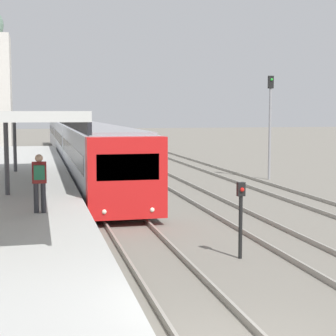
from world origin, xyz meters
name	(u,v)px	position (x,y,z in m)	size (l,w,h in m)	color
platform_canopy	(7,115)	(-3.87, 12.12, 3.72)	(4.00, 19.35, 2.87)	beige
person_on_platform	(39,178)	(-2.85, 8.29, 1.96)	(0.40, 0.40, 1.66)	#2D2D33
train_near	(75,139)	(0.00, 35.72, 1.73)	(2.69, 50.77, 3.12)	red
signal_post_near	(241,212)	(2.23, 5.79, 1.24)	(0.20, 0.21, 2.01)	black
signal_mast_far	(270,116)	(9.89, 21.64, 3.60)	(0.28, 0.29, 5.81)	gray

